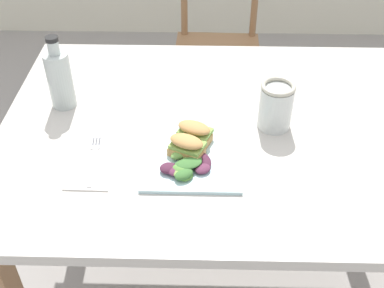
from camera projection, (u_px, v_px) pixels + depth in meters
The scene contains 10 objects.
dining_table at pixel (218, 158), 1.41m from camera, with size 1.21×0.92×0.74m.
chair_wooden_far at pixel (217, 48), 2.27m from camera, with size 0.41×0.41×0.87m.
plate_lunch at pixel (192, 159), 1.21m from camera, with size 0.24×0.24×0.01m, color silver.
sandwich_half_front at pixel (187, 146), 1.20m from camera, with size 0.10×0.09×0.06m.
sandwich_half_back at pixel (194, 132), 1.24m from camera, with size 0.10×0.09×0.06m.
salad_mixed_greens at pixel (186, 165), 1.17m from camera, with size 0.14×0.12×0.02m.
napkin_folded at pixel (93, 162), 1.20m from camera, with size 0.11×0.20×0.00m, color silver.
fork_on_napkin at pixel (94, 157), 1.21m from camera, with size 0.03×0.19×0.00m.
bottle_cold_brew at pixel (60, 82), 1.35m from camera, with size 0.07×0.07×0.22m.
mason_jar_iced_tea at pixel (276, 108), 1.29m from camera, with size 0.09×0.09×0.13m.
Camera 1 is at (0.09, -1.02, 1.54)m, focal length 44.81 mm.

